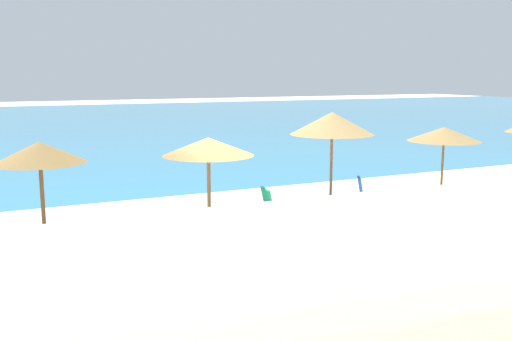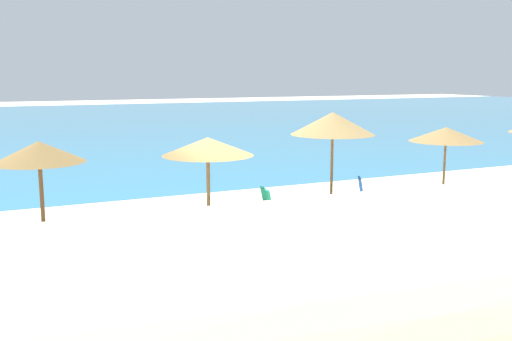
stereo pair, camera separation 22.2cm
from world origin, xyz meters
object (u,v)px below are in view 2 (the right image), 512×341
object	(u,v)px
beach_umbrella_5	(333,124)
lounge_chair_3	(346,203)
lounge_chair_2	(248,215)
beach_umbrella_3	(39,152)
beach_umbrella_6	(446,135)
beach_umbrella_4	(208,147)

from	to	relation	value
beach_umbrella_5	lounge_chair_3	bearing A→B (deg)	-83.97
lounge_chair_2	beach_umbrella_3	bearing A→B (deg)	90.74
beach_umbrella_5	lounge_chair_3	world-z (taller)	beach_umbrella_5
beach_umbrella_6	beach_umbrella_3	bearing A→B (deg)	-179.28
lounge_chair_3	beach_umbrella_3	bearing A→B (deg)	118.14
lounge_chair_3	lounge_chair_2	bearing A→B (deg)	125.32
beach_umbrella_5	beach_umbrella_6	bearing A→B (deg)	-2.87
beach_umbrella_4	beach_umbrella_3	bearing A→B (deg)	-178.99
beach_umbrella_5	lounge_chair_3	size ratio (longest dim) A/B	1.91
beach_umbrella_5	lounge_chair_2	world-z (taller)	beach_umbrella_5
beach_umbrella_6	lounge_chair_2	distance (m)	7.37
beach_umbrella_3	lounge_chair_2	bearing A→B (deg)	-7.02
beach_umbrella_4	lounge_chair_3	distance (m)	4.37
beach_umbrella_3	beach_umbrella_4	world-z (taller)	beach_umbrella_3
beach_umbrella_6	lounge_chair_3	distance (m)	4.37
beach_umbrella_3	lounge_chair_2	distance (m)	5.22
beach_umbrella_5	lounge_chair_2	distance (m)	3.88
beach_umbrella_6	lounge_chair_2	size ratio (longest dim) A/B	1.40
beach_umbrella_4	beach_umbrella_6	xyz separation A→B (m)	(7.96, 0.08, -0.04)
beach_umbrella_5	beach_umbrella_6	xyz separation A→B (m)	(4.06, -0.20, -0.47)
beach_umbrella_4	beach_umbrella_6	bearing A→B (deg)	0.57
beach_umbrella_5	beach_umbrella_6	world-z (taller)	beach_umbrella_5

